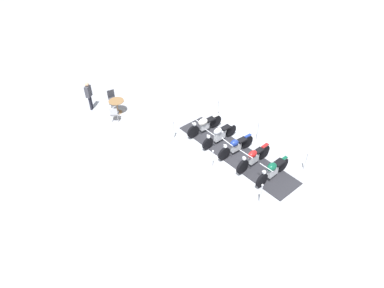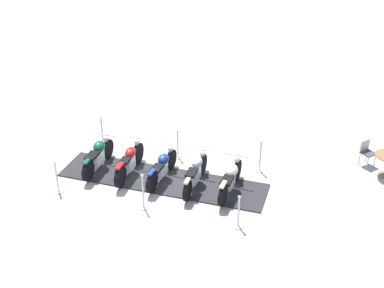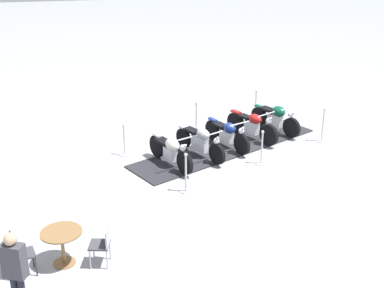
{
  "view_description": "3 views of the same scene",
  "coord_description": "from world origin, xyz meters",
  "px_view_note": "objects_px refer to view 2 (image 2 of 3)",
  "views": [
    {
      "loc": [
        5.06,
        11.36,
        10.69
      ],
      "look_at": [
        2.0,
        -0.51,
        0.6
      ],
      "focal_mm": 31.88,
      "sensor_mm": 36.0,
      "label": 1
    },
    {
      "loc": [
        -9.14,
        -10.04,
        8.82
      ],
      "look_at": [
        0.88,
        -0.45,
        1.14
      ],
      "focal_mm": 47.94,
      "sensor_mm": 36.0,
      "label": 2
    },
    {
      "loc": [
        14.14,
        -4.24,
        6.25
      ],
      "look_at": [
        0.96,
        -1.33,
        0.64
      ],
      "focal_mm": 47.46,
      "sensor_mm": 36.0,
      "label": 3
    }
  ],
  "objects_px": {
    "motorcycle_cream": "(231,177)",
    "motorcycle_forest": "(98,155)",
    "stanchion_right_rear": "(103,136)",
    "stanchion_left_front": "(238,217)",
    "motorcycle_chrome": "(196,172)",
    "stanchion_right_mid": "(178,149)",
    "stanchion_right_front": "(260,161)",
    "stanchion_left_mid": "(143,196)",
    "stanchion_left_rear": "(58,182)",
    "motorcycle_navy": "(162,167)",
    "cafe_chair_near_table": "(367,151)",
    "motorcycle_maroon": "(130,161)"
  },
  "relations": [
    {
      "from": "motorcycle_cream",
      "to": "motorcycle_forest",
      "type": "distance_m",
      "value": 4.38
    },
    {
      "from": "stanchion_right_rear",
      "to": "stanchion_left_front",
      "type": "bearing_deg",
      "value": -92.42
    },
    {
      "from": "motorcycle_chrome",
      "to": "stanchion_right_mid",
      "type": "xyz_separation_m",
      "value": [
        0.85,
        1.63,
        -0.19
      ]
    },
    {
      "from": "stanchion_right_mid",
      "to": "stanchion_right_front",
      "type": "height_order",
      "value": "stanchion_right_front"
    },
    {
      "from": "motorcycle_cream",
      "to": "stanchion_right_rear",
      "type": "relative_size",
      "value": 1.77
    },
    {
      "from": "stanchion_left_mid",
      "to": "motorcycle_cream",
      "type": "bearing_deg",
      "value": -28.73
    },
    {
      "from": "motorcycle_chrome",
      "to": "stanchion_left_front",
      "type": "relative_size",
      "value": 2.02
    },
    {
      "from": "stanchion_left_rear",
      "to": "stanchion_right_rear",
      "type": "height_order",
      "value": "stanchion_right_rear"
    },
    {
      "from": "motorcycle_navy",
      "to": "stanchion_left_front",
      "type": "bearing_deg",
      "value": -115.38
    },
    {
      "from": "stanchion_left_mid",
      "to": "motorcycle_navy",
      "type": "bearing_deg",
      "value": 25.95
    },
    {
      "from": "motorcycle_chrome",
      "to": "stanchion_left_front",
      "type": "distance_m",
      "value": 2.32
    },
    {
      "from": "motorcycle_navy",
      "to": "stanchion_right_rear",
      "type": "distance_m",
      "value": 3.17
    },
    {
      "from": "stanchion_left_mid",
      "to": "stanchion_left_rear",
      "type": "distance_m",
      "value": 2.8
    },
    {
      "from": "motorcycle_cream",
      "to": "stanchion_left_front",
      "type": "distance_m",
      "value": 1.68
    },
    {
      "from": "motorcycle_chrome",
      "to": "stanchion_left_front",
      "type": "bearing_deg",
      "value": -132.45
    },
    {
      "from": "motorcycle_cream",
      "to": "cafe_chair_near_table",
      "type": "bearing_deg",
      "value": -49.66
    },
    {
      "from": "motorcycle_forest",
      "to": "motorcycle_cream",
      "type": "bearing_deg",
      "value": -91.19
    },
    {
      "from": "motorcycle_maroon",
      "to": "cafe_chair_near_table",
      "type": "bearing_deg",
      "value": -69.21
    },
    {
      "from": "motorcycle_maroon",
      "to": "motorcycle_cream",
      "type": "bearing_deg",
      "value": -91.49
    },
    {
      "from": "motorcycle_chrome",
      "to": "motorcycle_navy",
      "type": "distance_m",
      "value": 1.09
    },
    {
      "from": "stanchion_right_front",
      "to": "stanchion_left_mid",
      "type": "bearing_deg",
      "value": 163.34
    },
    {
      "from": "motorcycle_maroon",
      "to": "stanchion_left_front",
      "type": "distance_m",
      "value": 4.19
    },
    {
      "from": "motorcycle_maroon",
      "to": "motorcycle_forest",
      "type": "bearing_deg",
      "value": 88.32
    },
    {
      "from": "stanchion_right_front",
      "to": "cafe_chair_near_table",
      "type": "height_order",
      "value": "stanchion_right_front"
    },
    {
      "from": "motorcycle_forest",
      "to": "motorcycle_navy",
      "type": "bearing_deg",
      "value": -91.15
    },
    {
      "from": "motorcycle_cream",
      "to": "cafe_chair_near_table",
      "type": "xyz_separation_m",
      "value": [
        4.33,
        -2.18,
        -0.02
      ]
    },
    {
      "from": "motorcycle_navy",
      "to": "stanchion_left_mid",
      "type": "distance_m",
      "value": 1.55
    },
    {
      "from": "stanchion_left_front",
      "to": "stanchion_right_mid",
      "type": "height_order",
      "value": "stanchion_right_mid"
    },
    {
      "from": "motorcycle_maroon",
      "to": "stanchion_right_front",
      "type": "distance_m",
      "value": 4.17
    },
    {
      "from": "motorcycle_cream",
      "to": "motorcycle_navy",
      "type": "bearing_deg",
      "value": 93.06
    },
    {
      "from": "motorcycle_maroon",
      "to": "stanchion_right_rear",
      "type": "height_order",
      "value": "stanchion_right_rear"
    },
    {
      "from": "motorcycle_cream",
      "to": "stanchion_right_front",
      "type": "bearing_deg",
      "value": -19.1
    },
    {
      "from": "cafe_chair_near_table",
      "to": "stanchion_left_rear",
      "type": "bearing_deg",
      "value": -113.04
    },
    {
      "from": "motorcycle_cream",
      "to": "stanchion_left_rear",
      "type": "xyz_separation_m",
      "value": [
        -3.58,
        3.8,
        -0.2
      ]
    },
    {
      "from": "stanchion_left_mid",
      "to": "stanchion_right_front",
      "type": "xyz_separation_m",
      "value": [
        3.95,
        -1.18,
        -0.05
      ]
    },
    {
      "from": "motorcycle_chrome",
      "to": "cafe_chair_near_table",
      "type": "bearing_deg",
      "value": -59.44
    },
    {
      "from": "stanchion_left_front",
      "to": "cafe_chair_near_table",
      "type": "relative_size",
      "value": 1.17
    },
    {
      "from": "cafe_chair_near_table",
      "to": "stanchion_left_front",
      "type": "bearing_deg",
      "value": -85.87
    },
    {
      "from": "motorcycle_chrome",
      "to": "cafe_chair_near_table",
      "type": "xyz_separation_m",
      "value": [
        4.8,
        -3.17,
        -0.01
      ]
    },
    {
      "from": "stanchion_left_front",
      "to": "stanchion_left_rear",
      "type": "height_order",
      "value": "stanchion_left_rear"
    },
    {
      "from": "motorcycle_forest",
      "to": "stanchion_right_front",
      "type": "distance_m",
      "value": 5.21
    },
    {
      "from": "motorcycle_navy",
      "to": "stanchion_right_rear",
      "type": "bearing_deg",
      "value": 65.74
    },
    {
      "from": "cafe_chair_near_table",
      "to": "stanchion_left_mid",
      "type": "bearing_deg",
      "value": -103.37
    },
    {
      "from": "motorcycle_chrome",
      "to": "motorcycle_maroon",
      "type": "distance_m",
      "value": 2.19
    },
    {
      "from": "stanchion_right_front",
      "to": "cafe_chair_near_table",
      "type": "xyz_separation_m",
      "value": [
        2.73,
        -2.28,
        0.14
      ]
    },
    {
      "from": "motorcycle_navy",
      "to": "stanchion_right_front",
      "type": "relative_size",
      "value": 1.83
    },
    {
      "from": "stanchion_right_mid",
      "to": "cafe_chair_near_table",
      "type": "relative_size",
      "value": 1.21
    },
    {
      "from": "motorcycle_maroon",
      "to": "stanchion_right_rear",
      "type": "relative_size",
      "value": 1.75
    },
    {
      "from": "motorcycle_maroon",
      "to": "stanchion_left_mid",
      "type": "relative_size",
      "value": 1.74
    },
    {
      "from": "motorcycle_navy",
      "to": "stanchion_right_mid",
      "type": "relative_size",
      "value": 1.92
    }
  ]
}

